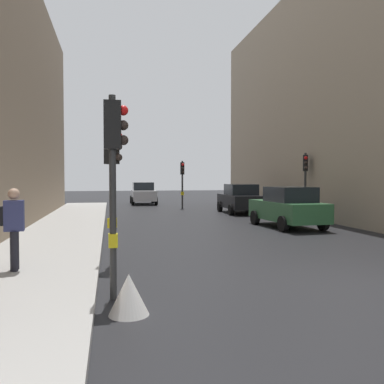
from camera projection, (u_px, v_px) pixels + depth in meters
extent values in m
plane|color=black|center=(362.00, 284.00, 8.33)|extent=(120.00, 120.00, 0.00)
cube|color=#A8A5A0|center=(53.00, 244.00, 12.88)|extent=(3.03, 40.00, 0.16)
cylinder|color=#2D2D2D|center=(305.00, 186.00, 21.36)|extent=(0.12, 0.12, 3.43)
cube|color=black|center=(305.00, 163.00, 21.32)|extent=(0.33, 0.37, 0.84)
cube|color=yellow|center=(305.00, 199.00, 21.38)|extent=(0.25, 0.22, 0.24)
sphere|color=red|center=(306.00, 158.00, 21.12)|extent=(0.18, 0.18, 0.18)
sphere|color=#2D231E|center=(306.00, 163.00, 21.13)|extent=(0.18, 0.18, 0.18)
sphere|color=#2D231E|center=(306.00, 168.00, 21.14)|extent=(0.18, 0.18, 0.18)
cylinder|color=#2D2D2D|center=(112.00, 196.00, 10.02)|extent=(0.12, 0.12, 3.43)
cube|color=black|center=(112.00, 147.00, 9.98)|extent=(0.38, 0.36, 0.84)
cube|color=yellow|center=(112.00, 223.00, 10.04)|extent=(0.24, 0.25, 0.24)
sphere|color=red|center=(119.00, 136.00, 9.91)|extent=(0.18, 0.18, 0.18)
sphere|color=#2D231E|center=(119.00, 147.00, 9.92)|extent=(0.18, 0.18, 0.18)
sphere|color=#2D231E|center=(119.00, 157.00, 9.93)|extent=(0.18, 0.18, 0.18)
cylinder|color=#2D2D2D|center=(113.00, 198.00, 7.22)|extent=(0.12, 0.12, 3.60)
cube|color=black|center=(112.00, 125.00, 7.18)|extent=(0.30, 0.24, 0.84)
cube|color=yellow|center=(113.00, 240.00, 7.25)|extent=(0.16, 0.20, 0.24)
sphere|color=red|center=(123.00, 110.00, 7.21)|extent=(0.18, 0.18, 0.18)
sphere|color=#2D231E|center=(123.00, 125.00, 7.22)|extent=(0.18, 0.18, 0.18)
sphere|color=#2D231E|center=(123.00, 140.00, 7.23)|extent=(0.18, 0.18, 0.18)
cylinder|color=#2D2D2D|center=(182.00, 185.00, 28.53)|extent=(0.12, 0.12, 3.31)
cube|color=black|center=(182.00, 168.00, 28.49)|extent=(0.24, 0.30, 0.84)
cube|color=yellow|center=(182.00, 193.00, 28.55)|extent=(0.20, 0.16, 0.24)
sphere|color=red|center=(183.00, 165.00, 28.29)|extent=(0.18, 0.18, 0.18)
sphere|color=#2D231E|center=(183.00, 168.00, 28.30)|extent=(0.18, 0.18, 0.18)
sphere|color=#2D231E|center=(183.00, 172.00, 28.31)|extent=(0.18, 0.18, 0.18)
cube|color=#BCBCC1|center=(143.00, 195.00, 33.29)|extent=(1.82, 4.21, 0.80)
cube|color=black|center=(143.00, 186.00, 33.51)|extent=(1.61, 2.01, 0.64)
cylinder|color=black|center=(156.00, 201.00, 32.15)|extent=(0.22, 0.64, 0.64)
cylinder|color=black|center=(133.00, 201.00, 31.81)|extent=(0.22, 0.64, 0.64)
cylinder|color=black|center=(153.00, 199.00, 34.80)|extent=(0.22, 0.64, 0.64)
cylinder|color=black|center=(131.00, 199.00, 34.46)|extent=(0.22, 0.64, 0.64)
cube|color=#2D6038|center=(287.00, 211.00, 17.80)|extent=(2.09, 4.31, 0.80)
cube|color=black|center=(290.00, 194.00, 17.53)|extent=(1.73, 2.11, 0.64)
cylinder|color=black|center=(255.00, 218.00, 18.88)|extent=(0.26, 0.65, 0.64)
cylinder|color=black|center=(290.00, 217.00, 19.35)|extent=(0.26, 0.65, 0.64)
cylinder|color=black|center=(283.00, 224.00, 16.27)|extent=(0.26, 0.65, 0.64)
cylinder|color=black|center=(323.00, 223.00, 16.75)|extent=(0.26, 0.65, 0.64)
cube|color=black|center=(240.00, 201.00, 24.86)|extent=(1.90, 4.24, 0.80)
cube|color=black|center=(241.00, 189.00, 24.59)|extent=(1.65, 2.04, 0.64)
cylinder|color=black|center=(220.00, 206.00, 26.05)|extent=(0.23, 0.64, 0.64)
cylinder|color=black|center=(247.00, 206.00, 26.36)|extent=(0.23, 0.64, 0.64)
cylinder|color=black|center=(231.00, 210.00, 23.39)|extent=(0.23, 0.64, 0.64)
cylinder|color=black|center=(261.00, 209.00, 23.70)|extent=(0.23, 0.64, 0.64)
cylinder|color=black|center=(15.00, 250.00, 8.94)|extent=(0.16, 0.16, 0.85)
cylinder|color=black|center=(14.00, 251.00, 8.75)|extent=(0.16, 0.16, 0.85)
cube|color=navy|center=(14.00, 216.00, 8.82)|extent=(0.42, 0.30, 0.66)
sphere|color=tan|center=(14.00, 194.00, 8.80)|extent=(0.24, 0.24, 0.24)
cone|color=silver|center=(129.00, 294.00, 6.45)|extent=(0.64, 0.64, 0.65)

